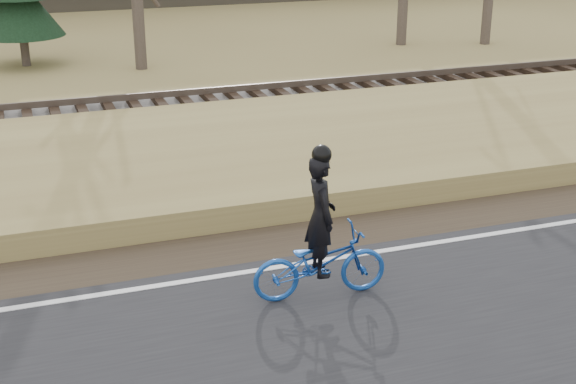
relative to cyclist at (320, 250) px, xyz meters
name	(u,v)px	position (x,y,z in m)	size (l,w,h in m)	color
ground	(388,260)	(1.42, 0.80, -0.73)	(120.00, 120.00, 0.00)	#9B8B4F
road	(477,341)	(1.42, -1.70, -0.70)	(120.00, 6.00, 0.06)	black
edge_line	(382,251)	(1.42, 1.00, -0.67)	(120.00, 0.12, 0.01)	silver
shoulder	(355,229)	(1.42, 2.00, -0.71)	(120.00, 1.60, 0.04)	#473A2B
embankment	(294,162)	(1.42, 5.00, -0.51)	(120.00, 5.00, 0.44)	#9B8B4F
ballast	(240,114)	(1.42, 8.80, -0.51)	(120.00, 3.00, 0.45)	slate
railroad	(240,101)	(1.42, 8.80, -0.21)	(120.00, 2.40, 0.29)	black
cyclist	(320,250)	(0.00, 0.00, 0.00)	(1.89, 0.78, 2.14)	#1748A0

